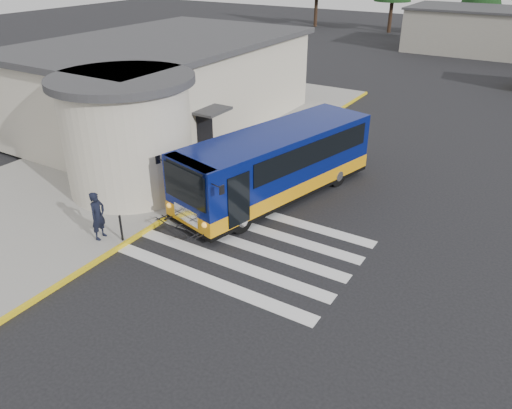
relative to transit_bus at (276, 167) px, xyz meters
The scene contains 9 objects.
ground 3.72m from the transit_bus, 65.05° to the right, with size 140.00×140.00×0.00m, color black.
sidewalk 7.70m from the transit_bus, behind, with size 10.00×34.00×0.15m, color gray.
curb_strip 3.01m from the transit_bus, 161.59° to the left, with size 0.12×34.00×0.16m, color gold.
station_building 10.18m from the transit_bus, 158.12° to the left, with size 12.70×18.70×4.80m.
crosswalk 4.27m from the transit_bus, 76.30° to the right, with size 8.00×5.35×0.01m.
transit_bus is the anchor object (origin of this frame).
pedestrian_a 7.32m from the transit_bus, 118.82° to the right, with size 0.65×0.43×1.78m, color black.
pedestrian_b 5.97m from the transit_bus, 140.24° to the right, with size 0.85×0.66×1.75m, color black.
bollard 6.76m from the transit_bus, 114.06° to the right, with size 0.08×0.08×1.00m, color black.
Camera 1 is at (7.77, -13.42, 9.42)m, focal length 35.00 mm.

